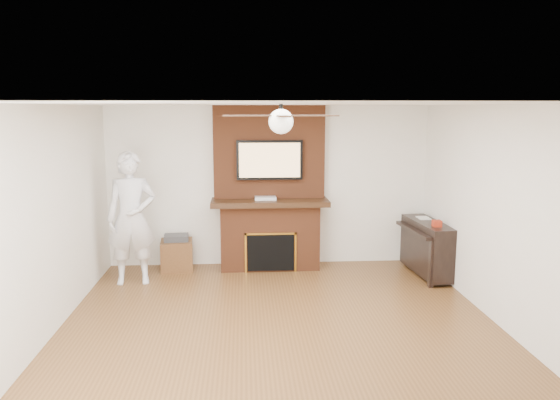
{
  "coord_description": "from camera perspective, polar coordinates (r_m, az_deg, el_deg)",
  "views": [
    {
      "loc": [
        -0.4,
        -5.72,
        2.46
      ],
      "look_at": [
        0.05,
        0.9,
        1.34
      ],
      "focal_mm": 35.0,
      "sensor_mm": 36.0,
      "label": 1
    }
  ],
  "objects": [
    {
      "name": "candle_orange",
      "position": [
        8.43,
        -1.76,
        -6.9
      ],
      "size": [
        0.07,
        0.07,
        0.13
      ],
      "primitive_type": "cylinder",
      "color": "orange",
      "rests_on": "ground"
    },
    {
      "name": "candle_blue",
      "position": [
        8.48,
        0.37,
        -6.93
      ],
      "size": [
        0.06,
        0.06,
        0.09
      ],
      "primitive_type": "cylinder",
      "color": "#306791",
      "rests_on": "ground"
    },
    {
      "name": "person",
      "position": [
        7.9,
        -15.25,
        -1.85
      ],
      "size": [
        0.73,
        0.53,
        1.87
      ],
      "primitive_type": "imported",
      "rotation": [
        0.0,
        0.0,
        0.12
      ],
      "color": "silver",
      "rests_on": "ground"
    },
    {
      "name": "ceiling_fan",
      "position": [
        5.73,
        0.11,
        8.32
      ],
      "size": [
        1.21,
        1.21,
        0.31
      ],
      "color": "black",
      "rests_on": "room_shell"
    },
    {
      "name": "tv",
      "position": [
        8.26,
        -1.1,
        4.2
      ],
      "size": [
        1.0,
        0.08,
        0.6
      ],
      "color": "black",
      "rests_on": "fireplace"
    },
    {
      "name": "cable_box",
      "position": [
        8.28,
        -1.53,
        0.19
      ],
      "size": [
        0.32,
        0.19,
        0.05
      ],
      "primitive_type": "cube",
      "rotation": [
        0.0,
        0.0,
        0.01
      ],
      "color": "silver",
      "rests_on": "fireplace"
    },
    {
      "name": "candle_green",
      "position": [
        8.41,
        -1.45,
        -7.09
      ],
      "size": [
        0.07,
        0.07,
        0.09
      ],
      "primitive_type": "cylinder",
      "color": "#398E3D",
      "rests_on": "ground"
    },
    {
      "name": "piano",
      "position": [
        8.37,
        15.12,
        -4.73
      ],
      "size": [
        0.55,
        1.26,
        0.9
      ],
      "rotation": [
        0.0,
        0.0,
        0.08
      ],
      "color": "black",
      "rests_on": "ground"
    },
    {
      "name": "fireplace",
      "position": [
        8.4,
        -1.1,
        -0.43
      ],
      "size": [
        1.78,
        0.64,
        2.5
      ],
      "color": "brown",
      "rests_on": "ground"
    },
    {
      "name": "side_table",
      "position": [
        8.55,
        -10.72,
        -5.52
      ],
      "size": [
        0.52,
        0.52,
        0.55
      ],
      "rotation": [
        0.0,
        0.0,
        0.09
      ],
      "color": "#523117",
      "rests_on": "ground"
    },
    {
      "name": "room_shell",
      "position": [
        5.86,
        0.1,
        -2.32
      ],
      "size": [
        5.36,
        5.86,
        2.86
      ],
      "color": "brown",
      "rests_on": "ground"
    },
    {
      "name": "candle_cream",
      "position": [
        8.4,
        0.21,
        -7.03
      ],
      "size": [
        0.09,
        0.09,
        0.11
      ],
      "primitive_type": "cylinder",
      "color": "#FAF4C7",
      "rests_on": "ground"
    }
  ]
}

